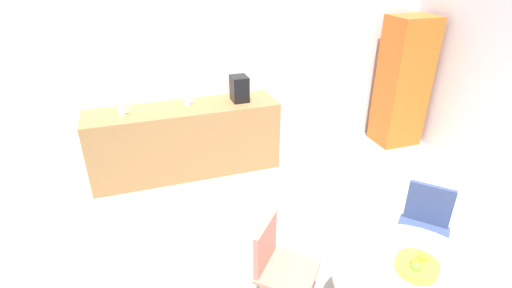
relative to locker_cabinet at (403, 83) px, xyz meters
name	(u,v)px	position (x,y,z in m)	size (l,w,h in m)	color
wall_back	(221,64)	(-2.55, 0.45, 0.38)	(6.00, 0.10, 2.60)	silver
counter_block	(186,140)	(-3.13, 0.10, -0.47)	(2.35, 0.60, 0.90)	#9E7042
locker_cabinet	(403,83)	(0.00, 0.00, 0.00)	(0.60, 0.50, 1.85)	orange
chair_navy	(425,221)	(-1.43, -2.28, -0.40)	(0.59, 0.59, 0.83)	silver
chair_coral	(276,259)	(-2.82, -2.30, -0.40)	(0.59, 0.59, 0.83)	silver
fruit_bowl	(417,266)	(-2.07, -2.90, -0.14)	(0.28, 0.28, 0.11)	gold
mug_white	(188,101)	(-3.05, 0.16, 0.03)	(0.13, 0.08, 0.09)	white
mug_green	(122,111)	(-3.83, 0.08, 0.03)	(0.13, 0.08, 0.09)	white
coffee_maker	(239,89)	(-2.40, 0.10, 0.14)	(0.20, 0.24, 0.32)	black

